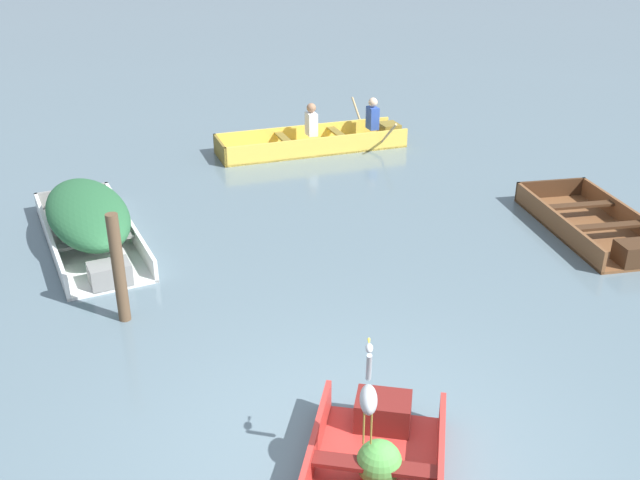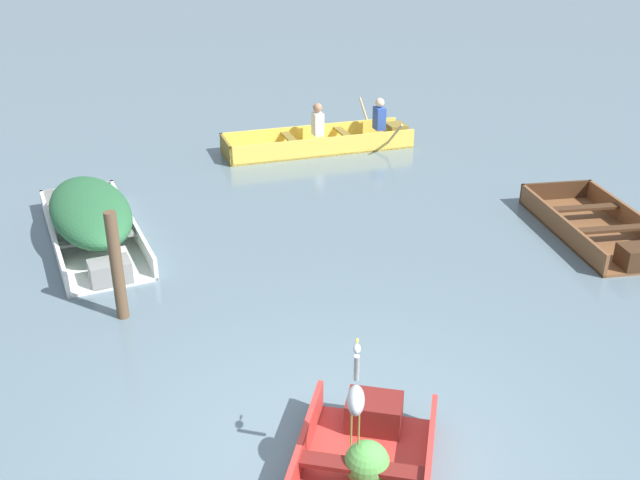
% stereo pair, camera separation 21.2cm
% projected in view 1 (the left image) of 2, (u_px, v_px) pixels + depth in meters
% --- Properties ---
extents(ground_plane, '(80.00, 80.00, 0.00)m').
position_uv_depth(ground_plane, '(353.00, 465.00, 6.11)').
color(ground_plane, slate).
extents(skiff_white_near_moored, '(2.01, 3.33, 0.75)m').
position_uv_depth(skiff_white_near_moored, '(88.00, 218.00, 9.94)').
color(skiff_white_near_moored, white).
rests_on(skiff_white_near_moored, ground).
extents(skiff_wooden_brown_mid_moored, '(1.28, 2.66, 0.33)m').
position_uv_depth(skiff_wooden_brown_mid_moored, '(596.00, 227.00, 10.37)').
color(skiff_wooden_brown_mid_moored, brown).
rests_on(skiff_wooden_brown_mid_moored, ground).
extents(rowboat_yellow_with_crew, '(3.80, 2.17, 0.93)m').
position_uv_depth(rowboat_yellow_with_crew, '(322.00, 139.00, 14.02)').
color(rowboat_yellow_with_crew, '#E5BC47').
rests_on(rowboat_yellow_with_crew, ground).
extents(heron_on_dinghy, '(0.20, 0.46, 0.84)m').
position_uv_depth(heron_on_dinghy, '(369.00, 396.00, 5.56)').
color(heron_on_dinghy, olive).
rests_on(heron_on_dinghy, dinghy_red_foreground).
extents(mooring_post, '(0.14, 0.14, 1.33)m').
position_uv_depth(mooring_post, '(118.00, 269.00, 7.99)').
color(mooring_post, brown).
rests_on(mooring_post, ground).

